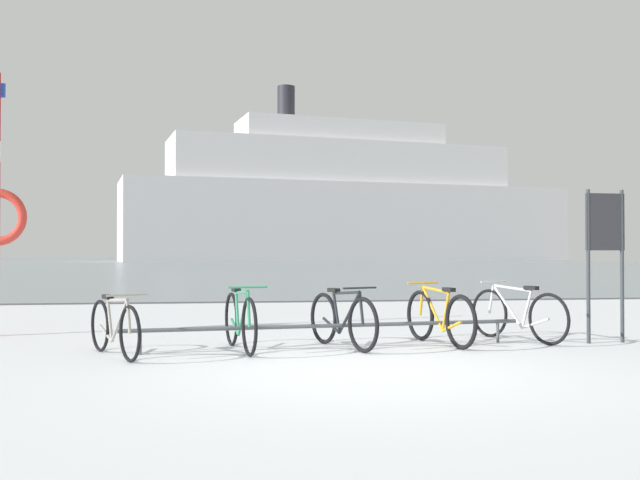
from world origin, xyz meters
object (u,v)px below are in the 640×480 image
object	(u,v)px
bicycle_0	(114,327)
bicycle_2	(342,320)
info_sign	(605,239)
ferry_ship	(347,203)
bicycle_1	(240,321)
bicycle_4	(517,314)
bicycle_3	(439,317)

from	to	relation	value
bicycle_0	bicycle_2	size ratio (longest dim) A/B	0.97
info_sign	ferry_ship	xyz separation A→B (m)	(10.50, 79.82, 5.65)
bicycle_1	bicycle_4	distance (m)	3.74
bicycle_2	bicycle_3	size ratio (longest dim) A/B	0.95
bicycle_0	bicycle_4	bearing A→B (deg)	8.44
bicycle_0	bicycle_3	size ratio (longest dim) A/B	0.92
bicycle_0	info_sign	xyz separation A→B (m)	(6.22, 0.42, 1.03)
bicycle_1	bicycle_4	world-z (taller)	bicycle_1
bicycle_2	ferry_ship	world-z (taller)	ferry_ship
bicycle_2	info_sign	bearing A→B (deg)	0.70
bicycle_4	ferry_ship	bearing A→B (deg)	81.72
bicycle_0	bicycle_1	distance (m)	1.47
bicycle_3	ferry_ship	bearing A→B (deg)	80.94
info_sign	ferry_ship	world-z (taller)	ferry_ship
bicycle_2	info_sign	distance (m)	3.66
bicycle_1	bicycle_3	distance (m)	2.57
bicycle_3	bicycle_4	size ratio (longest dim) A/B	1.02
bicycle_1	bicycle_2	bearing A→B (deg)	3.96
bicycle_1	info_sign	distance (m)	4.89
bicycle_1	bicycle_3	size ratio (longest dim) A/B	1.01
bicycle_1	info_sign	xyz separation A→B (m)	(4.78, 0.13, 1.01)
bicycle_0	ferry_ship	size ratio (longest dim) A/B	0.03
info_sign	bicycle_0	bearing A→B (deg)	-176.11
bicycle_4	bicycle_3	bearing A→B (deg)	-168.63
bicycle_0	bicycle_4	xyz separation A→B (m)	(5.15, 0.76, 0.02)
bicycle_2	bicycle_1	bearing A→B (deg)	-176.04
info_sign	bicycle_4	bearing A→B (deg)	162.28
bicycle_2	ferry_ship	xyz separation A→B (m)	(14.01, 79.86, 6.67)
bicycle_1	bicycle_3	world-z (taller)	bicycle_1
bicycle_4	info_sign	size ratio (longest dim) A/B	0.79
bicycle_2	bicycle_4	bearing A→B (deg)	8.94
info_sign	ferry_ship	bearing A→B (deg)	82.51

